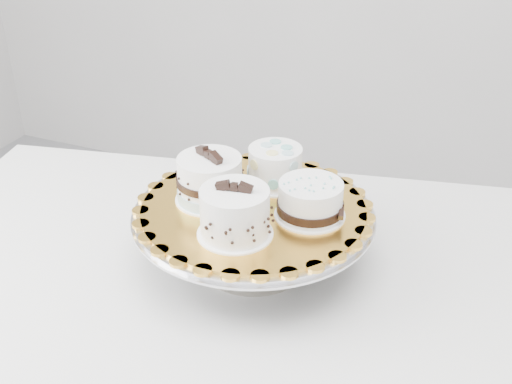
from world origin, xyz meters
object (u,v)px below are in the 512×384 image
at_px(cake_stand, 253,227).
at_px(cake_dots, 275,166).
at_px(cake_swirl, 235,214).
at_px(cake_ribbon, 311,201).
at_px(table, 215,307).
at_px(cake_banded, 210,181).
at_px(cake_board, 253,208).

xyz_separation_m(cake_stand, cake_dots, (0.00, 0.09, 0.07)).
relative_size(cake_swirl, cake_ribbon, 0.98).
relative_size(table, cake_banded, 8.94).
distance_m(cake_board, cake_swirl, 0.09).
relative_size(cake_board, cake_dots, 3.22).
height_order(table, cake_stand, cake_stand).
height_order(cake_banded, cake_dots, cake_banded).
height_order(cake_board, cake_ribbon, cake_ribbon).
xyz_separation_m(cake_board, cake_dots, (0.00, 0.09, 0.04)).
bearing_deg(cake_board, cake_stand, 180.00).
xyz_separation_m(cake_stand, cake_banded, (-0.07, -0.01, 0.07)).
bearing_deg(table, cake_ribbon, 4.56).
distance_m(table, cake_swirl, 0.25).
height_order(table, cake_board, cake_board).
distance_m(cake_swirl, cake_dots, 0.17).
bearing_deg(cake_banded, cake_board, 33.71).
bearing_deg(cake_dots, cake_banded, -113.76).
xyz_separation_m(cake_swirl, cake_banded, (-0.08, 0.08, -0.00)).
bearing_deg(cake_swirl, cake_banded, 125.07).
distance_m(cake_swirl, cake_banded, 0.11).
bearing_deg(cake_ribbon, cake_stand, 170.41).
relative_size(cake_board, cake_swirl, 3.02).
bearing_deg(cake_dots, cake_stand, -76.31).
distance_m(cake_banded, cake_dots, 0.12).
bearing_deg(cake_swirl, table, 133.02).
xyz_separation_m(cake_banded, cake_ribbon, (0.17, 0.02, -0.01)).
bearing_deg(cake_ribbon, cake_swirl, -148.00).
xyz_separation_m(cake_dots, cake_ribbon, (0.09, -0.08, -0.01)).
relative_size(cake_board, cake_banded, 2.57).
bearing_deg(cake_banded, table, -35.89).
xyz_separation_m(cake_board, cake_swirl, (0.01, -0.08, 0.04)).
bearing_deg(cake_banded, cake_dots, 78.48).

